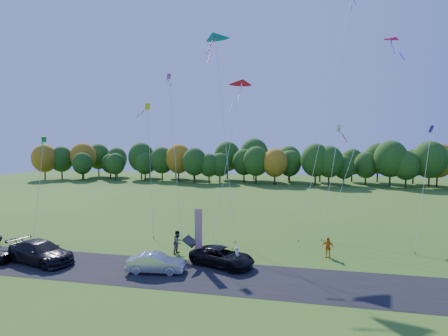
% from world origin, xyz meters
% --- Properties ---
extents(ground, '(160.00, 160.00, 0.00)m').
position_xyz_m(ground, '(0.00, 0.00, 0.00)').
color(ground, '#345F19').
extents(asphalt_strip, '(90.00, 6.00, 0.01)m').
position_xyz_m(asphalt_strip, '(0.00, -4.00, 0.01)').
color(asphalt_strip, black).
rests_on(asphalt_strip, ground).
extents(tree_line, '(116.00, 12.00, 10.00)m').
position_xyz_m(tree_line, '(0.00, 55.00, 0.00)').
color(tree_line, '#1E4711').
rests_on(tree_line, ground).
extents(black_suv, '(5.65, 4.06, 1.43)m').
position_xyz_m(black_suv, '(1.48, -1.75, 0.71)').
color(black_suv, black).
rests_on(black_suv, ground).
extents(silver_sedan, '(4.36, 1.98, 1.39)m').
position_xyz_m(silver_sedan, '(-2.97, -4.11, 0.69)').
color(silver_sedan, silver).
rests_on(silver_sedan, ground).
extents(dark_truck_a, '(6.32, 3.84, 1.71)m').
position_xyz_m(dark_truck_a, '(-12.69, -4.05, 0.86)').
color(dark_truck_a, black).
rests_on(dark_truck_a, ground).
extents(person_tailgate_a, '(0.48, 0.65, 1.63)m').
position_xyz_m(person_tailgate_a, '(2.71, -2.06, 0.81)').
color(person_tailgate_a, silver).
rests_on(person_tailgate_a, ground).
extents(person_tailgate_b, '(0.92, 1.08, 1.95)m').
position_xyz_m(person_tailgate_b, '(-2.87, 0.41, 0.98)').
color(person_tailgate_b, gray).
rests_on(person_tailgate_b, ground).
extents(person_east, '(1.07, 0.71, 1.69)m').
position_xyz_m(person_east, '(9.62, 1.97, 0.85)').
color(person_east, orange).
rests_on(person_east, ground).
extents(feather_flag, '(0.55, 0.26, 4.41)m').
position_xyz_m(feather_flag, '(-0.51, -1.53, 2.71)').
color(feather_flag, '#999999').
rests_on(feather_flag, ground).
extents(kite_delta_blue, '(5.71, 10.45, 23.85)m').
position_xyz_m(kite_delta_blue, '(-0.70, 9.17, 11.47)').
color(kite_delta_blue, '#4C3F33').
rests_on(kite_delta_blue, ground).
extents(kite_parafoil_orange, '(7.78, 14.01, 28.56)m').
position_xyz_m(kite_parafoil_orange, '(10.33, 12.79, 14.10)').
color(kite_parafoil_orange, '#4C3F33').
rests_on(kite_parafoil_orange, ground).
extents(kite_delta_red, '(2.68, 10.18, 17.57)m').
position_xyz_m(kite_delta_red, '(0.42, 6.46, 8.84)').
color(kite_delta_red, '#4C3F33').
rests_on(kite_delta_red, ground).
extents(kite_parafoil_rainbow, '(8.29, 6.71, 20.84)m').
position_xyz_m(kite_parafoil_rainbow, '(13.10, 9.54, 10.30)').
color(kite_parafoil_rainbow, '#4C3F33').
rests_on(kite_parafoil_rainbow, ground).
extents(kite_diamond_yellow, '(4.45, 8.16, 14.61)m').
position_xyz_m(kite_diamond_yellow, '(-8.73, 8.19, 7.03)').
color(kite_diamond_yellow, '#4C3F33').
rests_on(kite_diamond_yellow, ground).
extents(kite_diamond_green, '(2.68, 5.11, 10.45)m').
position_xyz_m(kite_diamond_green, '(-18.73, 3.25, 5.06)').
color(kite_diamond_green, '#4C3F33').
rests_on(kite_diamond_green, ground).
extents(kite_diamond_white, '(2.91, 8.15, 11.99)m').
position_xyz_m(kite_diamond_white, '(10.58, 10.78, 5.74)').
color(kite_diamond_white, '#4C3F33').
rests_on(kite_diamond_white, ground).
extents(kite_diamond_pink, '(3.97, 6.64, 17.89)m').
position_xyz_m(kite_diamond_pink, '(-6.13, 8.77, 8.75)').
color(kite_diamond_pink, '#4C3F33').
rests_on(kite_diamond_pink, ground).
extents(kite_diamond_blue_low, '(2.77, 4.44, 11.41)m').
position_xyz_m(kite_diamond_blue_low, '(18.07, 6.30, 5.46)').
color(kite_diamond_blue_low, '#4C3F33').
rests_on(kite_diamond_blue_low, ground).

